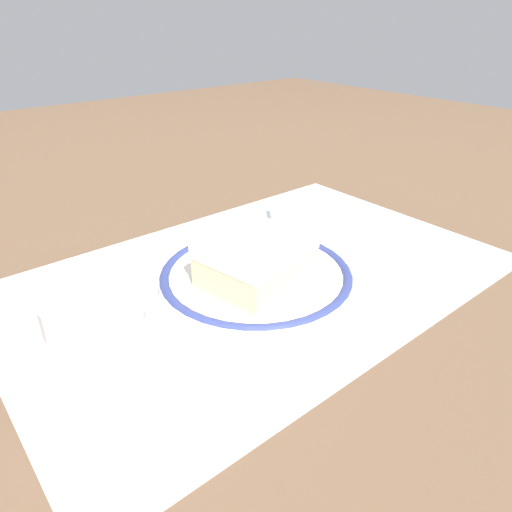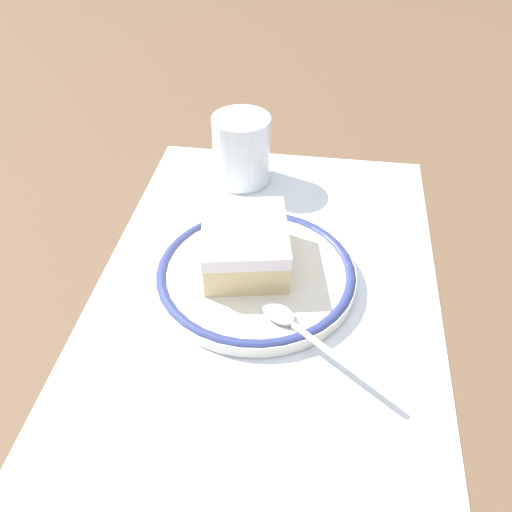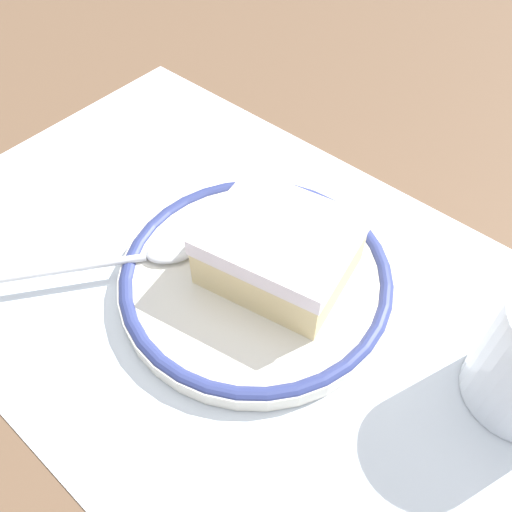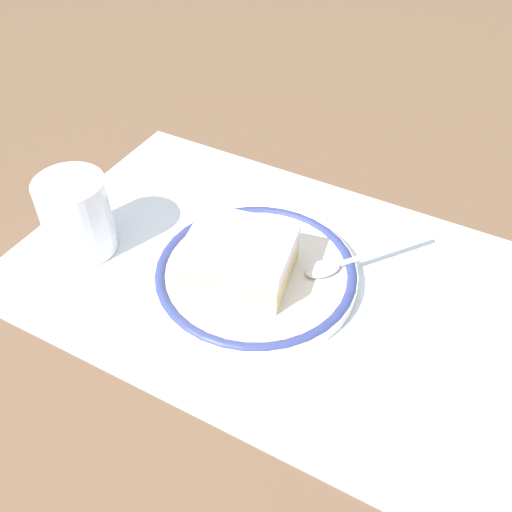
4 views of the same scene
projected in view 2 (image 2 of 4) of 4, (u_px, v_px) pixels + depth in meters
The scene contains 7 objects.
ground_plane at pixel (266, 292), 0.57m from camera, with size 2.40×2.40×0.00m, color brown.
placemat at pixel (266, 292), 0.57m from camera, with size 0.54×0.35×0.00m, color silver.
plate at pixel (256, 274), 0.57m from camera, with size 0.21×0.21×0.02m.
cake_slice at pixel (245, 245), 0.57m from camera, with size 0.12×0.10×0.05m.
spoon at pixel (298, 328), 0.51m from camera, with size 0.10×0.13×0.01m.
cup at pixel (242, 153), 0.70m from camera, with size 0.07×0.07×0.09m.
napkin at pixel (252, 478), 0.42m from camera, with size 0.12×0.11×0.00m, color white.
Camera 2 is at (0.40, 0.05, 0.40)m, focal length 38.99 mm.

